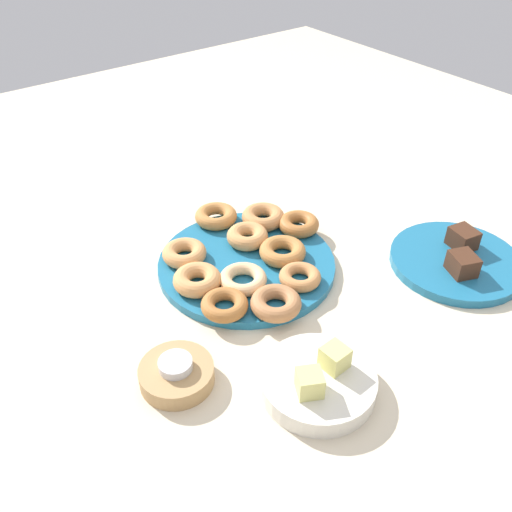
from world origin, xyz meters
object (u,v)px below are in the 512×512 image
at_px(donut_8, 184,253).
at_px(brownie_far, 463,264).
at_px(donut_2, 197,280).
at_px(melon_chunk_right, 310,383).
at_px(donut_plate, 247,264).
at_px(donut_1, 263,217).
at_px(donut_9, 299,224).
at_px(brownie_near, 463,238).
at_px(cake_plate, 456,261).
at_px(donut_10, 276,303).
at_px(donut_3, 216,216).
at_px(donut_6, 300,277).
at_px(melon_chunk_left, 335,358).
at_px(donut_4, 243,279).
at_px(fruit_bowl, 318,382).
at_px(donut_7, 247,236).
at_px(donut_0, 225,305).
at_px(donut_5, 283,251).
at_px(tealight, 175,364).
at_px(candle_holder, 177,374).

bearing_deg(donut_8, brownie_far, 138.40).
bearing_deg(donut_2, melon_chunk_right, 89.09).
height_order(donut_plate, donut_1, donut_1).
relative_size(donut_9, brownie_near, 1.68).
height_order(donut_plate, brownie_far, brownie_far).
relative_size(donut_8, cake_plate, 0.34).
bearing_deg(cake_plate, brownie_far, 45.00).
relative_size(donut_10, cake_plate, 0.35).
bearing_deg(brownie_near, donut_3, -47.31).
height_order(donut_6, melon_chunk_left, melon_chunk_left).
bearing_deg(donut_3, donut_plate, 78.87).
relative_size(donut_2, donut_10, 0.99).
height_order(donut_4, donut_9, donut_9).
bearing_deg(brownie_near, fruit_bowl, 10.34).
distance_m(donut_7, donut_8, 0.13).
height_order(cake_plate, melon_chunk_left, melon_chunk_left).
height_order(brownie_far, melon_chunk_left, melon_chunk_left).
distance_m(donut_3, donut_10, 0.29).
height_order(donut_8, melon_chunk_right, melon_chunk_right).
distance_m(donut_7, cake_plate, 0.41).
bearing_deg(donut_0, donut_8, -96.94).
relative_size(donut_5, fruit_bowl, 0.52).
relative_size(donut_plate, donut_4, 3.91).
xyz_separation_m(brownie_near, melon_chunk_left, (0.42, 0.08, 0.01)).
xyz_separation_m(donut_1, donut_3, (0.08, -0.06, -0.00)).
relative_size(donut_plate, donut_1, 3.80).
bearing_deg(donut_1, donut_5, 69.90).
xyz_separation_m(donut_0, donut_6, (-0.15, 0.02, -0.00)).
distance_m(tealight, fruit_bowl, 0.21).
bearing_deg(donut_6, melon_chunk_left, 62.80).
bearing_deg(brownie_far, donut_plate, -42.06).
bearing_deg(candle_holder, donut_8, -123.71).
xyz_separation_m(donut_0, brownie_far, (-0.41, 0.18, 0.01)).
xyz_separation_m(donut_8, tealight, (0.16, 0.24, 0.01)).
distance_m(donut_1, donut_8, 0.20).
bearing_deg(tealight, donut_plate, -147.23).
relative_size(donut_1, brownie_near, 1.80).
xyz_separation_m(donut_5, melon_chunk_left, (0.12, 0.27, 0.02)).
bearing_deg(donut_3, donut_0, 59.28).
bearing_deg(donut_3, donut_10, 76.56).
distance_m(donut_0, donut_9, 0.28).
relative_size(donut_8, brownie_near, 1.70).
relative_size(donut_6, tealight, 1.49).
height_order(donut_8, candle_holder, donut_8).
height_order(donut_4, tealight, tealight).
xyz_separation_m(donut_0, melon_chunk_right, (0.01, 0.23, 0.02)).
xyz_separation_m(donut_4, donut_7, (-0.08, -0.10, 0.00)).
bearing_deg(cake_plate, donut_1, -55.16).
distance_m(donut_7, donut_9, 0.11).
height_order(donut_2, brownie_near, brownie_near).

